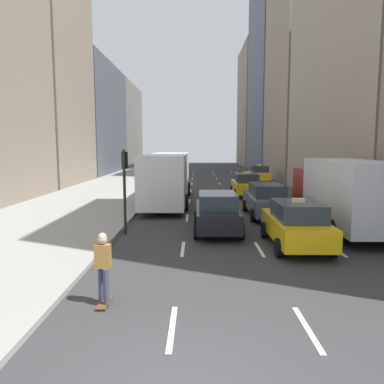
{
  "coord_description": "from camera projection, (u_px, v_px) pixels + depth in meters",
  "views": [
    {
      "loc": [
        0.31,
        -5.35,
        3.75
      ],
      "look_at": [
        0.08,
        12.44,
        1.56
      ],
      "focal_mm": 35.0,
      "sensor_mm": 36.0,
      "label": 1
    }
  ],
  "objects": [
    {
      "name": "taxi_lead",
      "position": [
        246.0,
        185.0,
        28.08
      ],
      "size": [
        2.02,
        4.4,
        1.87
      ],
      "color": "yellow",
      "rests_on": "ground"
    },
    {
      "name": "taxi_second",
      "position": [
        296.0,
        224.0,
        13.86
      ],
      "size": [
        2.02,
        4.4,
        1.87
      ],
      "color": "yellow",
      "rests_on": "ground"
    },
    {
      "name": "lane_markings",
      "position": [
        227.0,
        195.0,
        28.56
      ],
      "size": [
        5.72,
        56.0,
        0.01
      ],
      "color": "white",
      "rests_on": "ground"
    },
    {
      "name": "building_row_right",
      "position": [
        296.0,
        55.0,
        43.92
      ],
      "size": [
        6.0,
        75.67,
        35.66
      ],
      "color": "gray",
      "rests_on": "ground"
    },
    {
      "name": "box_truck",
      "position": [
        342.0,
        192.0,
        16.72
      ],
      "size": [
        2.58,
        8.4,
        3.15
      ],
      "color": "maroon",
      "rests_on": "ground"
    },
    {
      "name": "traffic_light_pole",
      "position": [
        125.0,
        178.0,
        15.83
      ],
      "size": [
        0.24,
        0.42,
        3.6
      ],
      "color": "black",
      "rests_on": "ground"
    },
    {
      "name": "taxi_third",
      "position": [
        259.0,
        174.0,
        39.08
      ],
      "size": [
        2.02,
        4.4,
        1.87
      ],
      "color": "yellow",
      "rests_on": "ground"
    },
    {
      "name": "sedan_silver_behind",
      "position": [
        217.0,
        212.0,
        16.32
      ],
      "size": [
        2.02,
        4.6,
        1.75
      ],
      "color": "black",
      "rests_on": "ground"
    },
    {
      "name": "city_bus",
      "position": [
        168.0,
        176.0,
        24.73
      ],
      "size": [
        2.8,
        11.61,
        3.25
      ],
      "color": "silver",
      "rests_on": "ground"
    },
    {
      "name": "building_row_left",
      "position": [
        31.0,
        39.0,
        32.24
      ],
      "size": [
        6.0,
        74.52,
        34.77
      ],
      "color": "gray",
      "rests_on": "ground"
    },
    {
      "name": "sedan_black_near",
      "position": [
        266.0,
        200.0,
        19.92
      ],
      "size": [
        2.02,
        5.0,
        1.78
      ],
      "color": "#565B66",
      "rests_on": "ground"
    },
    {
      "name": "sidewalk_left",
      "position": [
        113.0,
        188.0,
        32.65
      ],
      "size": [
        8.0,
        66.0,
        0.15
      ],
      "primitive_type": "cube",
      "color": "gray",
      "rests_on": "ground"
    },
    {
      "name": "skateboarder",
      "position": [
        103.0,
        265.0,
        8.79
      ],
      "size": [
        0.36,
        0.8,
        1.75
      ],
      "color": "brown",
      "rests_on": "ground"
    }
  ]
}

